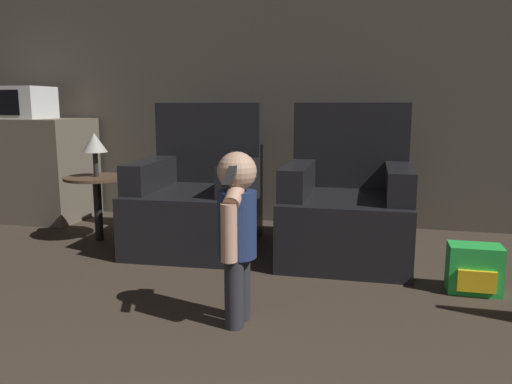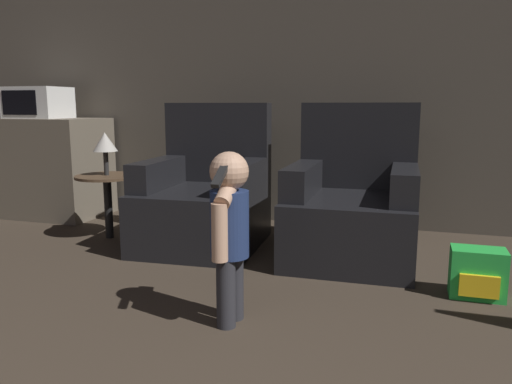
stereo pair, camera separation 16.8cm
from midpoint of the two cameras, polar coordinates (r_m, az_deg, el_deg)
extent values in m
cube|color=#51493F|center=(4.23, 6.51, 13.88)|extent=(8.40, 0.05, 2.60)
cube|color=black|center=(3.58, -8.20, -2.99)|extent=(0.85, 0.96, 0.42)
cube|color=black|center=(3.86, -6.59, 5.63)|extent=(0.81, 0.20, 0.60)
cube|color=black|center=(3.64, -13.13, 2.02)|extent=(0.20, 0.76, 0.20)
cube|color=black|center=(3.43, -3.23, 1.80)|extent=(0.20, 0.76, 0.20)
cube|color=black|center=(3.34, 8.83, -3.95)|extent=(0.82, 0.93, 0.42)
cube|color=black|center=(3.63, 9.48, 5.30)|extent=(0.81, 0.17, 0.60)
cube|color=black|center=(3.31, 3.42, 1.51)|extent=(0.17, 0.76, 0.20)
cube|color=black|center=(3.27, 14.59, 1.10)|extent=(0.17, 0.76, 0.20)
cylinder|color=#28282D|center=(2.39, -3.78, -10.76)|extent=(0.09, 0.09, 0.32)
cylinder|color=#28282D|center=(2.30, -4.64, -11.56)|extent=(0.09, 0.09, 0.32)
cylinder|color=navy|center=(2.25, -4.30, -3.72)|extent=(0.18, 0.18, 0.30)
sphere|color=tan|center=(2.21, -4.38, 2.35)|extent=(0.18, 0.18, 0.18)
cylinder|color=tan|center=(2.16, -5.35, -4.69)|extent=(0.07, 0.07, 0.26)
cylinder|color=tan|center=(2.21, -4.22, 0.79)|extent=(0.07, 0.26, 0.19)
cube|color=black|center=(2.10, -5.18, 2.05)|extent=(0.04, 0.16, 0.10)
cube|color=green|center=(2.93, 22.16, -8.13)|extent=(0.27, 0.17, 0.26)
cube|color=yellow|center=(2.85, 22.37, -9.45)|extent=(0.19, 0.02, 0.12)
cube|color=#665B4C|center=(4.94, -25.47, 2.44)|extent=(1.06, 0.64, 0.88)
cube|color=silver|center=(4.93, -26.26, 9.15)|extent=(0.51, 0.38, 0.28)
cube|color=black|center=(4.81, -28.08, 9.01)|extent=(0.36, 0.01, 0.21)
cylinder|color=black|center=(3.92, -18.77, -1.95)|extent=(0.06, 0.06, 0.46)
cylinder|color=#4C3826|center=(3.88, -18.96, 1.54)|extent=(0.47, 0.47, 0.02)
cylinder|color=#262626|center=(3.87, -19.05, 3.00)|extent=(0.04, 0.04, 0.18)
cone|color=#B2ADA3|center=(3.86, -19.18, 5.36)|extent=(0.18, 0.18, 0.14)
camera|label=1|loc=(0.08, -91.72, -0.30)|focal=35.00mm
camera|label=2|loc=(0.08, 88.28, 0.30)|focal=35.00mm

